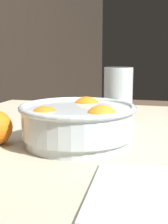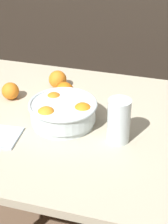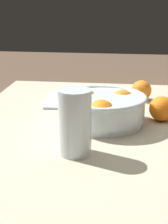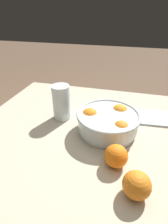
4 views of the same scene
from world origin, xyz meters
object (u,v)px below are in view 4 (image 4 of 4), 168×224
Objects in this scene: fruit_bowl at (108,121)px; juice_glass at (61,103)px; orange_loose_aside at (116,156)px; orange_loose_front at (137,185)px.

fruit_bowl is 0.22m from juice_glass.
orange_loose_aside is (-0.26, 0.22, -0.04)m from juice_glass.
orange_loose_aside is at bearing 106.47° from fruit_bowl.
fruit_bowl is at bearing -73.53° from orange_loose_aside.
juice_glass reaches higher than orange_loose_aside.
juice_glass is 0.34m from orange_loose_aside.
juice_glass is 2.05× the size of orange_loose_front.
orange_loose_aside is at bearing 140.34° from juice_glass.
orange_loose_front is at bearing 136.52° from juice_glass.
juice_glass is at bearing -43.48° from orange_loose_front.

